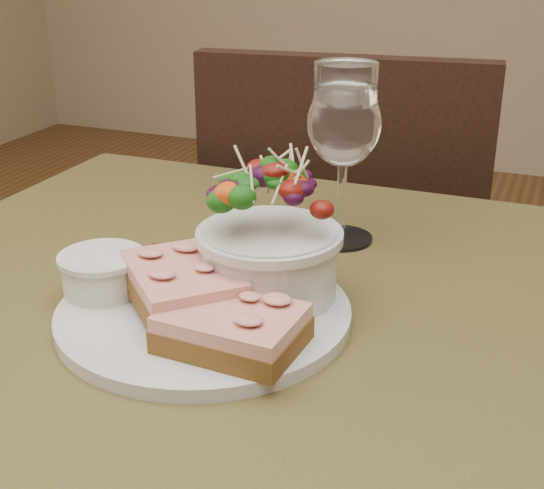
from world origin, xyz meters
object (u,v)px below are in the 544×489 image
at_px(sandwich_back, 183,284).
at_px(salad_bowl, 269,232).
at_px(wine_glass, 344,128).
at_px(sandwich_front, 232,328).
at_px(cafe_table, 242,421).
at_px(ramekin, 102,271).
at_px(dinner_plate, 204,313).
at_px(chair_far, 348,372).

height_order(sandwich_back, salad_bowl, salad_bowl).
relative_size(sandwich_back, wine_glass, 0.79).
height_order(sandwich_front, sandwich_back, sandwich_back).
xyz_separation_m(cafe_table, sandwich_back, (-0.04, -0.01, 0.14)).
xyz_separation_m(sandwich_front, sandwich_back, (-0.06, 0.04, 0.01)).
height_order(ramekin, salad_bowl, salad_bowl).
relative_size(dinner_plate, salad_bowl, 1.99).
bearing_deg(cafe_table, sandwich_back, -161.79).
bearing_deg(chair_far, salad_bowl, 91.40).
bearing_deg(dinner_plate, wine_glass, 75.15).
relative_size(ramekin, wine_glass, 0.40).
relative_size(cafe_table, wine_glass, 4.57).
relative_size(ramekin, salad_bowl, 0.56).
xyz_separation_m(sandwich_back, salad_bowl, (0.06, 0.05, 0.04)).
relative_size(chair_far, sandwich_back, 6.51).
xyz_separation_m(chair_far, wine_glass, (0.10, -0.44, 0.58)).
bearing_deg(sandwich_front, ramekin, 166.90).
relative_size(salad_bowl, wine_glass, 0.73).
relative_size(cafe_table, dinner_plate, 3.17).
distance_m(dinner_plate, wine_glass, 0.25).
relative_size(chair_far, sandwich_front, 8.18).
bearing_deg(sandwich_back, wine_glass, 117.71).
distance_m(chair_far, ramekin, 0.83).
distance_m(chair_far, dinner_plate, 0.81).
relative_size(cafe_table, ramekin, 11.32).
distance_m(cafe_table, chair_far, 0.75).
xyz_separation_m(dinner_plate, salad_bowl, (0.04, 0.04, 0.07)).
height_order(sandwich_front, ramekin, ramekin).
xyz_separation_m(sandwich_front, salad_bowl, (-0.01, 0.09, 0.04)).
bearing_deg(cafe_table, sandwich_front, -71.40).
bearing_deg(cafe_table, wine_glass, 83.09).
height_order(dinner_plate, wine_glass, wine_glass).
distance_m(dinner_plate, sandwich_back, 0.03).
bearing_deg(chair_far, sandwich_front, 90.81).
bearing_deg(chair_far, ramekin, 78.81).
relative_size(chair_far, wine_glass, 5.14).
height_order(sandwich_front, salad_bowl, salad_bowl).
relative_size(chair_far, ramekin, 12.74).
height_order(chair_far, sandwich_front, chair_far).
bearing_deg(salad_bowl, cafe_table, -107.25).
distance_m(dinner_plate, salad_bowl, 0.09).
bearing_deg(cafe_table, dinner_plate, -170.96).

